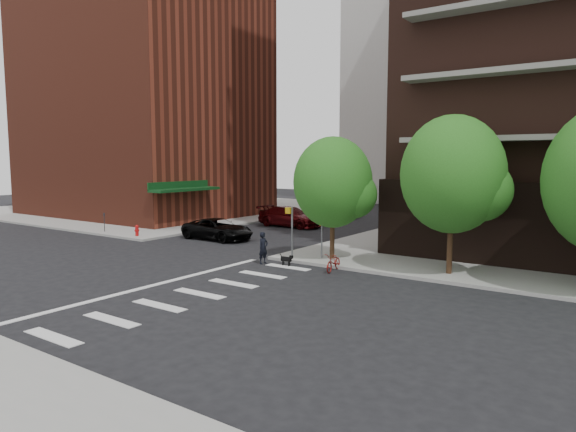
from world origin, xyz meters
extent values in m
plane|color=black|center=(0.00, 0.00, 0.00)|extent=(120.00, 120.00, 0.00)
cube|color=gray|center=(-24.50, 23.50, 0.07)|extent=(31.00, 33.00, 0.15)
cube|color=silver|center=(3.00, -6.00, 0.01)|extent=(2.40, 0.50, 0.01)
cube|color=silver|center=(3.00, -4.00, 0.01)|extent=(2.40, 0.50, 0.01)
cube|color=silver|center=(3.00, -2.00, 0.01)|extent=(2.40, 0.50, 0.01)
cube|color=silver|center=(3.00, 0.00, 0.01)|extent=(2.40, 0.50, 0.01)
cube|color=silver|center=(3.00, 2.00, 0.01)|extent=(2.40, 0.50, 0.01)
cube|color=silver|center=(3.00, 4.00, 0.01)|extent=(2.40, 0.50, 0.01)
cube|color=silver|center=(3.00, 6.00, 0.01)|extent=(2.40, 0.50, 0.01)
cube|color=silver|center=(0.50, 0.00, 0.01)|extent=(0.30, 13.00, 0.01)
cube|color=maroon|center=(-22.00, 18.00, 10.15)|extent=(20.00, 15.00, 20.00)
cube|color=#0C3814|center=(-11.30, 13.00, 2.95)|extent=(1.40, 6.00, 0.20)
cylinder|color=#301E11|center=(4.00, 8.50, 1.30)|extent=(0.24, 0.24, 2.30)
sphere|color=#235B19|center=(4.00, 8.50, 4.05)|extent=(4.00, 4.00, 4.00)
cylinder|color=#301E11|center=(10.00, 8.50, 1.45)|extent=(0.24, 0.24, 2.60)
sphere|color=#235B19|center=(10.00, 8.50, 4.55)|extent=(4.50, 4.50, 4.50)
cylinder|color=slate|center=(2.00, 7.80, 1.45)|extent=(0.10, 0.10, 2.60)
cube|color=gold|center=(1.80, 7.80, 2.55)|extent=(0.32, 0.25, 0.32)
cylinder|color=slate|center=(3.50, 8.30, 1.25)|extent=(0.08, 0.08, 2.20)
cube|color=gold|center=(3.50, 8.15, 2.15)|extent=(0.64, 0.02, 0.64)
cylinder|color=#A50C0C|center=(-10.50, 7.80, 0.45)|extent=(0.22, 0.22, 0.60)
sphere|color=#A50C0C|center=(-10.50, 7.80, 0.76)|extent=(0.24, 0.24, 0.24)
cylinder|color=black|center=(-14.00, 7.80, 0.70)|extent=(0.05, 0.05, 1.10)
cube|color=black|center=(-14.00, 7.80, 1.36)|extent=(0.10, 0.08, 0.22)
imported|color=black|center=(-5.70, 10.43, 0.69)|extent=(2.36, 4.98, 1.37)
imported|color=#44080B|center=(-5.50, 18.37, 0.78)|extent=(2.43, 5.47, 1.56)
imported|color=#A7A8AE|center=(-5.84, 26.34, 0.69)|extent=(1.59, 4.25, 1.39)
imported|color=maroon|center=(5.25, 6.50, 0.43)|extent=(0.83, 1.70, 0.86)
imported|color=black|center=(1.49, 6.00, 0.80)|extent=(0.62, 0.44, 1.60)
cube|color=black|center=(2.73, 6.23, 0.34)|extent=(0.54, 0.20, 0.21)
cube|color=black|center=(3.02, 6.24, 0.47)|extent=(0.16, 0.13, 0.15)
cylinder|color=black|center=(2.89, 6.28, 0.12)|extent=(0.05, 0.05, 0.23)
cylinder|color=black|center=(2.57, 6.17, 0.12)|extent=(0.05, 0.05, 0.23)
camera|label=1|loc=(17.01, -13.94, 5.20)|focal=32.00mm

